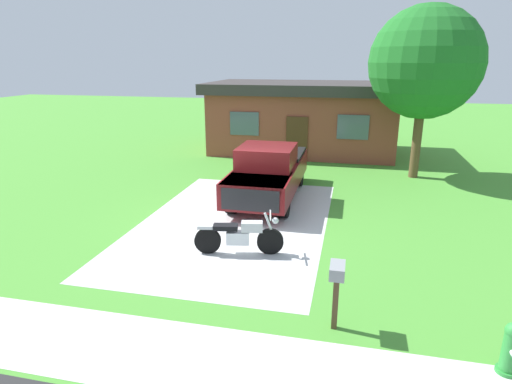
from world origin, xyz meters
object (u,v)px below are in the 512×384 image
at_px(pickup_truck, 269,171).
at_px(mailbox, 337,279).
at_px(motorcycle, 240,236).
at_px(fire_hydrant, 510,349).
at_px(neighbor_house, 304,117).
at_px(shade_tree, 425,63).

distance_m(pickup_truck, mailbox, 7.74).
relative_size(motorcycle, fire_hydrant, 2.52).
distance_m(motorcycle, neighbor_house, 12.95).
distance_m(pickup_truck, neighbor_house, 8.28).
height_order(mailbox, shade_tree, shade_tree).
xyz_separation_m(fire_hydrant, neighbor_house, (-5.11, 16.10, 1.36)).
height_order(motorcycle, fire_hydrant, motorcycle).
xyz_separation_m(motorcycle, neighbor_house, (0.01, 12.88, 1.32)).
bearing_deg(mailbox, motorcycle, 133.04).
relative_size(mailbox, neighbor_house, 0.13).
distance_m(shade_tree, neighbor_house, 7.15).
bearing_deg(shade_tree, pickup_truck, -142.95).
xyz_separation_m(pickup_truck, fire_hydrant, (5.29, -7.86, -0.53)).
distance_m(motorcycle, pickup_truck, 4.68).
bearing_deg(mailbox, fire_hydrant, -12.29).
height_order(motorcycle, pickup_truck, pickup_truck).
bearing_deg(motorcycle, shade_tree, 59.50).
height_order(fire_hydrant, neighbor_house, neighbor_house).
height_order(motorcycle, neighbor_house, neighbor_house).
relative_size(motorcycle, neighbor_house, 0.23).
xyz_separation_m(fire_hydrant, mailbox, (-2.66, 0.58, 0.55)).
bearing_deg(pickup_truck, shade_tree, 37.05).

